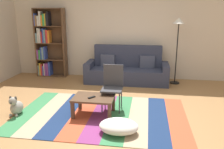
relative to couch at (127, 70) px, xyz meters
The scene contains 11 objects.
ground_plane 2.05m from the couch, 93.13° to the right, with size 14.00×14.00×0.00m, color #9E7042.
back_wall 1.15m from the couch, 101.83° to the left, with size 6.80×0.10×2.70m, color beige.
rug 2.32m from the couch, 97.07° to the right, with size 3.22×2.09×0.01m.
couch is the anchor object (origin of this frame).
bookshelf 2.52m from the couch, behind, with size 0.90×0.28×2.01m.
coffee_table 2.33m from the couch, 100.37° to the right, with size 0.76×0.56×0.36m.
pouf 2.93m from the couch, 87.33° to the right, with size 0.64×0.49×0.22m, color white.
dog 3.15m from the couch, 127.13° to the right, with size 0.22×0.35×0.40m.
standing_lamp 1.74m from the couch, ahead, with size 0.32×0.32×1.76m.
tv_remote 2.39m from the couch, 100.72° to the right, with size 0.04×0.15×0.02m, color black.
folding_chair 1.95m from the couch, 93.26° to the right, with size 0.40×0.40×0.90m.
Camera 1 is at (0.67, -4.35, 1.93)m, focal length 37.88 mm.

